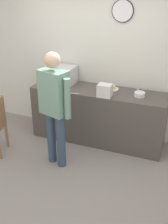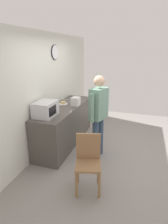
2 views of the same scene
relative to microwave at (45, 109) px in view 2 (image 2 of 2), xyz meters
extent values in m
plane|color=gray|center=(0.55, -1.32, -1.09)|extent=(6.00, 6.00, 0.00)
cube|color=silver|center=(0.55, 0.28, 0.21)|extent=(5.40, 0.10, 2.60)
cylinder|color=white|center=(0.99, 0.22, 1.08)|extent=(0.32, 0.03, 0.32)
cylinder|color=black|center=(0.99, 0.22, 1.08)|extent=(0.34, 0.02, 0.34)
cube|color=#4C4742|center=(0.74, -0.10, -0.62)|extent=(2.27, 0.62, 0.94)
cube|color=silver|center=(0.00, 0.00, 0.00)|extent=(0.50, 0.38, 0.30)
cube|color=black|center=(-0.06, -0.19, 0.00)|extent=(0.30, 0.01, 0.18)
cylinder|color=white|center=(0.92, 0.02, -0.14)|extent=(0.23, 0.23, 0.01)
cube|color=#D7B871|center=(0.92, 0.02, -0.11)|extent=(0.14, 0.14, 0.05)
cylinder|color=white|center=(1.42, -0.12, -0.12)|extent=(0.17, 0.17, 0.07)
cube|color=silver|center=(0.91, -0.31, -0.05)|extent=(0.22, 0.18, 0.20)
cube|color=silver|center=(1.36, 0.12, -0.15)|extent=(0.10, 0.16, 0.01)
cube|color=silver|center=(0.41, -0.38, -0.15)|extent=(0.17, 0.07, 0.01)
cylinder|color=#32465E|center=(0.48, -1.04, -0.66)|extent=(0.13, 0.13, 0.86)
cylinder|color=#32465E|center=(0.29, -0.98, -0.66)|extent=(0.13, 0.13, 0.86)
cube|color=gray|center=(0.38, -1.01, 0.09)|extent=(0.45, 0.35, 0.64)
cylinder|color=gray|center=(0.62, -1.08, 0.06)|extent=(0.09, 0.09, 0.58)
cylinder|color=gray|center=(0.14, -0.94, 0.06)|extent=(0.09, 0.09, 0.58)
sphere|color=#D1A889|center=(0.38, -1.01, 0.55)|extent=(0.22, 0.22, 0.22)
cylinder|color=olive|center=(-0.95, -1.00, -0.86)|extent=(0.04, 0.04, 0.45)
cylinder|color=olive|center=(-0.86, -1.34, -0.86)|extent=(0.04, 0.04, 0.45)
cylinder|color=olive|center=(-0.61, -0.90, -0.86)|extent=(0.04, 0.04, 0.45)
cylinder|color=olive|center=(-0.51, -1.24, -0.86)|extent=(0.04, 0.04, 0.45)
cube|color=olive|center=(-0.73, -1.12, -0.62)|extent=(0.49, 0.49, 0.04)
cube|color=olive|center=(-0.56, -1.07, -0.37)|extent=(0.15, 0.40, 0.45)
camera|label=1|loc=(2.09, -4.22, 1.53)|focal=44.83mm
camera|label=2|loc=(-3.26, -1.86, 1.15)|focal=30.65mm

